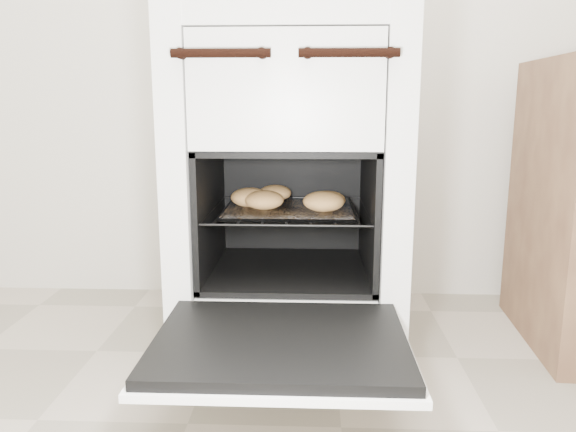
{
  "coord_description": "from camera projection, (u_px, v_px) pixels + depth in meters",
  "views": [
    {
      "loc": [
        -0.07,
        -0.4,
        0.69
      ],
      "look_at": [
        -0.13,
        1.03,
        0.39
      ],
      "focal_mm": 35.0,
      "sensor_mm": 36.0,
      "label": 1
    }
  ],
  "objects": [
    {
      "name": "stove",
      "position": [
        290.0,
        189.0,
        1.59
      ],
      "size": [
        0.59,
        0.66,
        0.91
      ],
      "color": "white",
      "rests_on": "ground"
    },
    {
      "name": "oven_door",
      "position": [
        281.0,
        345.0,
        1.15
      ],
      "size": [
        0.53,
        0.41,
        0.04
      ],
      "color": "black",
      "rests_on": "stove"
    },
    {
      "name": "oven_rack",
      "position": [
        289.0,
        210.0,
        1.53
      ],
      "size": [
        0.43,
        0.41,
        0.01
      ],
      "color": "black",
      "rests_on": "stove"
    },
    {
      "name": "foil_sheet",
      "position": [
        289.0,
        209.0,
        1.51
      ],
      "size": [
        0.34,
        0.3,
        0.01
      ],
      "primitive_type": "cube",
      "color": "white",
      "rests_on": "oven_rack"
    },
    {
      "name": "baked_rolls",
      "position": [
        287.0,
        198.0,
        1.51
      ],
      "size": [
        0.33,
        0.27,
        0.05
      ],
      "color": "tan",
      "rests_on": "foil_sheet"
    }
  ]
}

